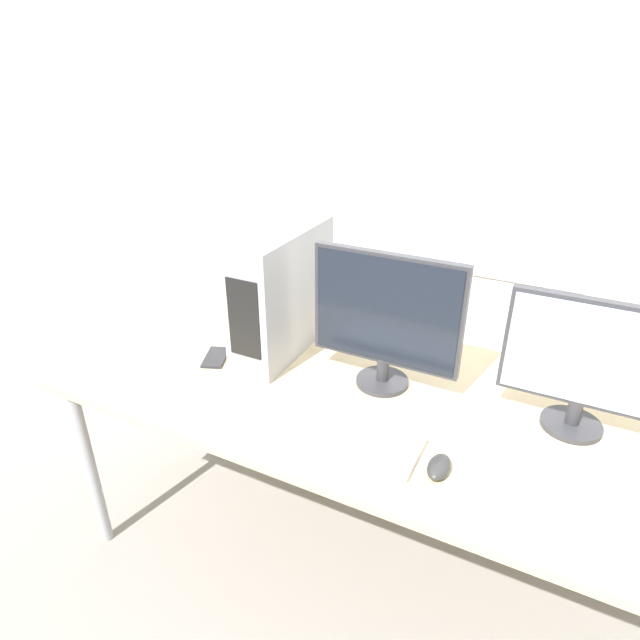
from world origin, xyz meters
TOP-DOWN VIEW (x-y plane):
  - wall_back at (0.00, 1.04)m, footprint 8.00×0.07m
  - desk at (0.00, 0.45)m, footprint 2.28×0.91m
  - pc_tower at (-0.50, 0.56)m, footprint 0.16×0.47m
  - monitor_main at (-0.10, 0.50)m, footprint 0.47×0.17m
  - monitor_right_near at (0.46, 0.53)m, footprint 0.44×0.17m
  - keyboard at (-0.13, 0.19)m, footprint 0.48×0.18m
  - mouse at (0.17, 0.18)m, footprint 0.06×0.10m
  - cell_phone at (-0.68, 0.38)m, footprint 0.12×0.15m

SIDE VIEW (x-z plane):
  - desk at x=0.00m, z-range 0.34..1.12m
  - cell_phone at x=-0.68m, z-range 0.77..0.78m
  - keyboard at x=-0.13m, z-range 0.77..0.80m
  - mouse at x=0.17m, z-range 0.77..0.81m
  - monitor_right_near at x=0.46m, z-range 0.79..1.19m
  - pc_tower at x=-0.50m, z-range 0.77..1.21m
  - monitor_main at x=-0.10m, z-range 0.79..1.24m
  - wall_back at x=0.00m, z-range 0.00..2.70m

